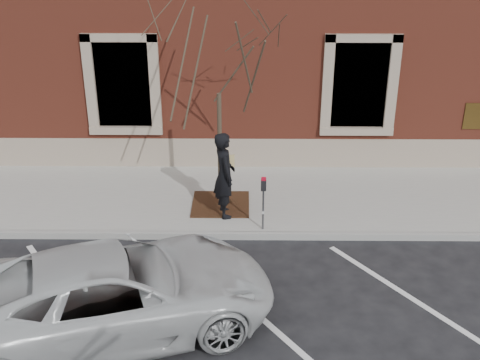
{
  "coord_description": "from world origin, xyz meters",
  "views": [
    {
      "loc": [
        0.11,
        -11.3,
        6.64
      ],
      "look_at": [
        0.0,
        0.6,
        1.1
      ],
      "focal_mm": 45.0,
      "sensor_mm": 36.0,
      "label": 1
    }
  ],
  "objects_px": {
    "parking_meter": "(263,194)",
    "sapling": "(218,60)",
    "man": "(224,175)",
    "white_truck": "(115,293)"
  },
  "relations": [
    {
      "from": "man",
      "to": "white_truck",
      "type": "xyz_separation_m",
      "value": [
        -1.69,
        -3.86,
        -0.4
      ]
    },
    {
      "from": "parking_meter",
      "to": "white_truck",
      "type": "bearing_deg",
      "value": -106.47
    },
    {
      "from": "parking_meter",
      "to": "sapling",
      "type": "bearing_deg",
      "value": 152.16
    },
    {
      "from": "sapling",
      "to": "parking_meter",
      "type": "bearing_deg",
      "value": -49.84
    },
    {
      "from": "sapling",
      "to": "white_truck",
      "type": "height_order",
      "value": "sapling"
    },
    {
      "from": "parking_meter",
      "to": "sapling",
      "type": "height_order",
      "value": "sapling"
    },
    {
      "from": "man",
      "to": "white_truck",
      "type": "relative_size",
      "value": 0.37
    },
    {
      "from": "man",
      "to": "sapling",
      "type": "bearing_deg",
      "value": -0.5
    },
    {
      "from": "white_truck",
      "to": "parking_meter",
      "type": "bearing_deg",
      "value": -57.16
    },
    {
      "from": "man",
      "to": "parking_meter",
      "type": "relative_size",
      "value": 1.61
    }
  ]
}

